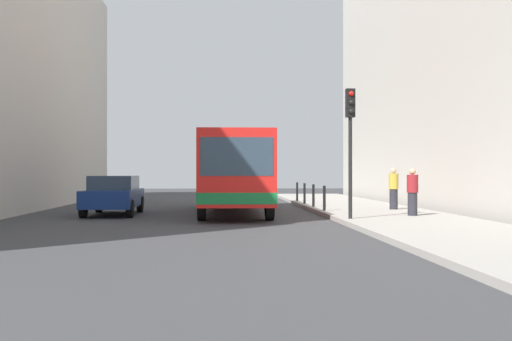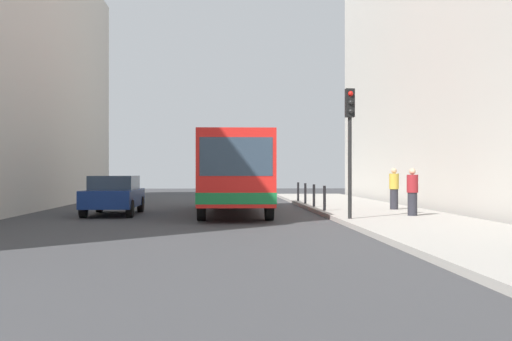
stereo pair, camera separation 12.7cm
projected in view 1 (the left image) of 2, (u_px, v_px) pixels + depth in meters
The scene contains 12 objects.
ground_plane at pixel (235, 217), 22.33m from camera, with size 80.00×80.00×0.00m, color #38383A.
sidewalk at pixel (384, 215), 22.67m from camera, with size 4.40×40.00×0.15m, color #9E9991.
building_right at pixel (497, 20), 27.07m from camera, with size 7.00×32.00×16.42m, color #BCB7AD.
bus at pixel (234, 169), 24.85m from camera, with size 2.63×11.04×3.00m.
car_beside_bus at pixel (114, 194), 23.68m from camera, with size 1.86×4.40×1.48m.
traffic_light at pixel (350, 128), 19.69m from camera, with size 0.28×0.33×4.10m.
bollard_near at pixel (324, 198), 23.88m from camera, with size 0.11×0.11×0.95m, color black.
bollard_mid at pixel (313, 195), 26.57m from camera, with size 0.11×0.11×0.95m, color black.
bollard_far at pixel (305, 193), 29.26m from camera, with size 0.11×0.11×0.95m, color black.
bollard_farthest at pixel (297, 192), 31.95m from camera, with size 0.11×0.11×0.95m, color black.
pedestrian_near_signal at pixel (412, 192), 21.07m from camera, with size 0.38×0.38×1.60m.
pedestrian_mid_sidewalk at pixel (394, 189), 24.63m from camera, with size 0.38×0.38×1.63m.
Camera 1 is at (-0.66, -22.34, 1.61)m, focal length 43.85 mm.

